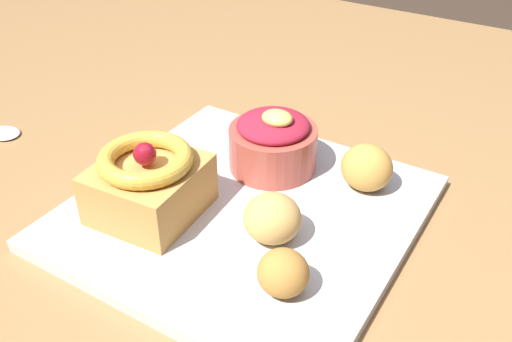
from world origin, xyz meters
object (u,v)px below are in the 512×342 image
fritter_back (283,273)px  fritter_front (272,218)px  front_plate (245,212)px  berry_ramekin (273,142)px  fritter_middle (367,168)px  cake_slice (148,182)px

fritter_back → fritter_front: bearing=127.7°
front_plate → fritter_back: size_ratio=7.36×
berry_ramekin → fritter_back: bearing=-57.3°
fritter_front → fritter_back: fritter_front is taller
front_plate → fritter_back: fritter_back is taller
fritter_back → fritter_middle: bearing=89.8°
berry_ramekin → fritter_front: (0.06, -0.10, -0.01)m
fritter_middle → cake_slice: bearing=-138.0°
berry_ramekin → fritter_back: 0.17m
cake_slice → front_plate: bearing=35.8°
cake_slice → fritter_back: size_ratio=2.44×
front_plate → cake_slice: size_ratio=3.01×
fritter_front → cake_slice: bearing=-167.4°
berry_ramekin → fritter_front: size_ratio=1.77×
front_plate → fritter_middle: fritter_middle is taller
front_plate → cake_slice: bearing=-144.2°
berry_ramekin → fritter_front: berry_ramekin is taller
fritter_middle → fritter_back: bearing=-90.2°
cake_slice → fritter_front: 0.12m
front_plate → fritter_front: size_ratio=5.92×
cake_slice → fritter_front: (0.11, 0.03, -0.01)m
cake_slice → berry_ramekin: (0.06, 0.12, -0.00)m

